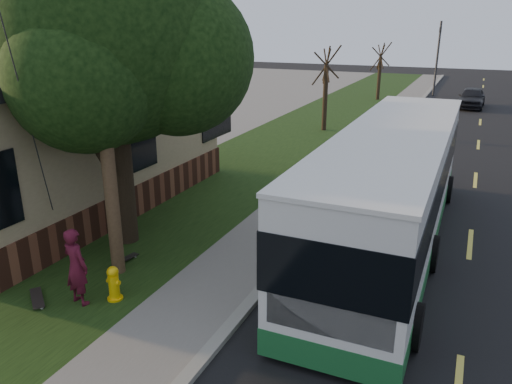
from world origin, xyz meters
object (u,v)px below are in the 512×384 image
fire_hydrant (114,283)px  bare_tree_far (380,72)px  distant_car (472,98)px  transit_bus (392,186)px  utility_pole (98,66)px  leafy_tree (115,35)px  traffic_signal (438,54)px  bare_tree_near (325,90)px  skateboard_spare (37,298)px  dumpster (66,164)px  skateboarder (76,266)px  skateboard_main (125,259)px

fire_hydrant → bare_tree_far: bare_tree_far is taller
bare_tree_far → distant_car: bearing=-6.6°
bare_tree_far → transit_bus: 25.50m
utility_pole → leafy_tree: size_ratio=1.16×
utility_pole → bare_tree_far: size_ratio=2.25×
fire_hydrant → bare_tree_far: bearing=90.8°
leafy_tree → bare_tree_far: leafy_tree is taller
fire_hydrant → traffic_signal: bearing=84.8°
bare_tree_near → utility_pole: bearing=-89.3°
bare_tree_near → skateboard_spare: 18.82m
dumpster → skateboarder: bearing=-44.9°
skateboarder → skateboard_main: bearing=-69.2°
bare_tree_far → dumpster: (-6.32, -24.24, -1.29)m
transit_bus → skateboarder: transit_bus is taller
skateboarder → fire_hydrant: bearing=-134.6°
skateboard_spare → distant_car: distant_car is taller
transit_bus → skateboard_spare: (-6.03, -5.71, -1.49)m
dumpster → leafy_tree: bearing=-31.1°
leafy_tree → bare_tree_near: bearing=87.5°
distant_car → skateboard_spare: bearing=-101.1°
skateboarder → skateboard_spare: size_ratio=1.97×
bare_tree_far → skateboard_main: bare_tree_far is taller
utility_pole → skateboard_main: utility_pole is taller
bare_tree_far → distant_car: 6.50m
bare_tree_near → bare_tree_far: (0.50, 12.00, -0.15)m
fire_hydrant → skateboard_main: (-0.88, 1.47, -0.31)m
fire_hydrant → leafy_tree: size_ratio=0.09×
skateboarder → skateboard_main: 2.03m
bare_tree_near → transit_bus: 14.13m
skateboard_main → skateboard_spare: skateboard_spare is taller
fire_hydrant → skateboard_main: size_ratio=1.00×
fire_hydrant → dumpster: dumpster is taller
leafy_tree → distant_car: 28.02m
skateboarder → skateboard_spare: skateboarder is taller
distant_car → traffic_signal: bearing=123.4°
fire_hydrant → transit_bus: bearing=47.3°
bare_tree_far → skateboarder: bearing=-90.3°
utility_pole → skateboarder: size_ratio=5.60×
utility_pole → traffic_signal: 33.26m
skateboarder → dumpster: bearing=-34.0°
utility_pole → dumpster: size_ratio=5.08×
leafy_tree → skateboard_spare: size_ratio=9.49×
traffic_signal → utility_pole: bearing=-96.6°
utility_pole → skateboarder: 4.00m
skateboard_main → fire_hydrant: bearing=-59.1°
utility_pole → skateboard_spare: (-0.70, -1.70, -4.50)m
leafy_tree → skateboarder: bearing=-71.6°
skateboard_main → utility_pole: bearing=-69.6°
utility_pole → leafy_tree: bearing=117.6°
leafy_tree → dumpster: leafy_tree is taller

